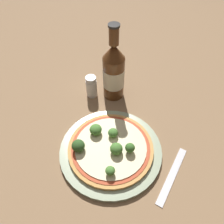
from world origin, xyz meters
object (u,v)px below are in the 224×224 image
Objects in this scene: beer_bottle at (114,72)px; fork at (172,175)px; pepper_shaker at (91,87)px; pizza at (111,148)px.

beer_bottle is 1.43× the size of fork.
beer_bottle is 0.09m from pepper_shaker.
fork is (0.23, -0.23, -0.09)m from beer_bottle.
fork is (0.17, -0.02, -0.02)m from pizza.
pizza is 0.23m from pepper_shaker.
beer_bottle is at bearing 20.76° from pepper_shaker.
beer_bottle is (-0.06, 0.21, 0.08)m from pizza.
fork is (0.30, -0.20, -0.03)m from pepper_shaker.
pizza is 3.01× the size of pepper_shaker.
beer_bottle is at bearing 106.18° from pizza.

